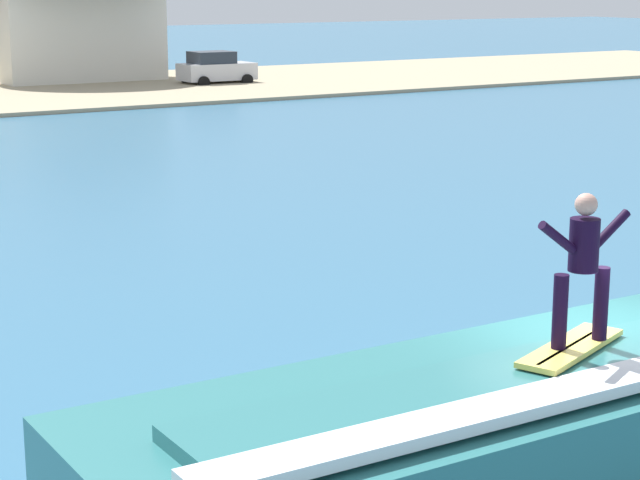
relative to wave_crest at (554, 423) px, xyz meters
name	(u,v)px	position (x,y,z in m)	size (l,w,h in m)	color
ground_plane	(582,437)	(1.32, 0.86, -0.76)	(260.00, 260.00, 0.00)	#33688A
wave_crest	(554,423)	(0.00, 0.00, 0.00)	(10.79, 3.00, 1.62)	#2C6F71
surfboard	(571,348)	(0.06, -0.14, 0.89)	(1.79, 1.07, 0.06)	#EAD159
surfer	(583,260)	(0.17, -0.15, 1.84)	(1.28, 0.32, 1.64)	black
car_far_shore	(216,68)	(19.60, 47.23, 0.18)	(4.02, 2.28, 1.86)	silver
house_gabled_white	(72,0)	(13.85, 53.27, 3.76)	(10.97, 10.97, 7.47)	silver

